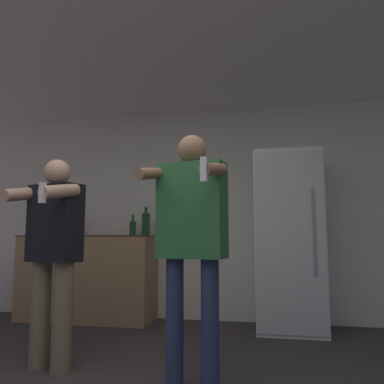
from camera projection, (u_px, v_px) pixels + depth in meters
The scene contains 10 objects.
wall_back at pixel (195, 213), 4.61m from camera, with size 7.00×0.06×2.55m.
ceiling_slab at pixel (162, 53), 3.27m from camera, with size 7.00×3.54×0.05m.
refrigerator at pixel (288, 240), 4.02m from camera, with size 0.70×0.69×1.88m.
counter at pixel (88, 277), 4.47m from camera, with size 1.63×0.56×1.00m.
bottle_green_wine at pixel (146, 223), 4.44m from camera, with size 0.10×0.10×0.36m.
bottle_dark_rum at pixel (133, 228), 4.46m from camera, with size 0.08×0.08×0.26m.
bottle_amber_bourbon at pixel (80, 225), 4.59m from camera, with size 0.07×0.07×0.31m.
bottle_tall_gin at pixel (39, 224), 4.70m from camera, with size 0.09×0.09×0.36m.
person_woman_foreground at pixel (192, 231), 2.46m from camera, with size 0.55×0.54×1.66m.
person_man_side at pixel (53, 248), 2.86m from camera, with size 0.56×0.52×1.58m.
Camera 1 is at (0.84, -1.48, 0.98)m, focal length 35.00 mm.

